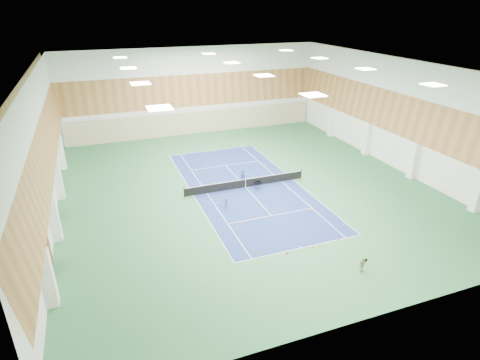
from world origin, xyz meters
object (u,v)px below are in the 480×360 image
(coach, at_px, (243,177))
(ball_cart, at_px, (258,185))
(child_court, at_px, (227,203))
(child_apron, at_px, (362,265))
(tennis_net, at_px, (245,182))

(coach, height_order, ball_cart, coach)
(child_court, xyz_separation_m, child_apron, (5.89, -12.37, 0.04))
(tennis_net, xyz_separation_m, child_apron, (2.62, -15.97, -0.02))
(child_court, relative_size, child_apron, 0.92)
(tennis_net, relative_size, ball_cart, 14.23)
(child_court, height_order, ball_cart, child_court)
(tennis_net, height_order, coach, coach)
(coach, bearing_deg, child_apron, 89.02)
(tennis_net, bearing_deg, ball_cart, -40.01)
(tennis_net, distance_m, child_court, 4.86)
(coach, bearing_deg, ball_cart, 117.01)
(ball_cart, bearing_deg, tennis_net, 129.07)
(child_apron, distance_m, ball_cart, 15.21)
(coach, distance_m, ball_cart, 1.86)
(tennis_net, xyz_separation_m, ball_cart, (1.00, -0.84, -0.10))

